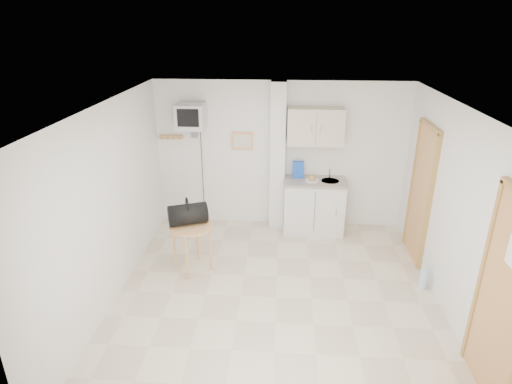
# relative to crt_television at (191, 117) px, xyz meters

# --- Properties ---
(ground) EXTENTS (4.50, 4.50, 0.00)m
(ground) POSITION_rel_crt_television_xyz_m (1.45, -2.02, -1.94)
(ground) COLOR beige
(ground) RESTS_ON ground
(room_envelope) EXTENTS (4.24, 4.54, 2.55)m
(room_envelope) POSITION_rel_crt_television_xyz_m (1.69, -1.93, -0.40)
(room_envelope) COLOR white
(room_envelope) RESTS_ON ground
(kitchenette) EXTENTS (1.03, 0.58, 2.10)m
(kitchenette) POSITION_rel_crt_television_xyz_m (2.02, -0.02, -1.13)
(kitchenette) COLOR silver
(kitchenette) RESTS_ON ground
(crt_television) EXTENTS (0.44, 0.45, 2.15)m
(crt_television) POSITION_rel_crt_television_xyz_m (0.00, 0.00, 0.00)
(crt_television) COLOR slate
(crt_television) RESTS_ON ground
(round_table) EXTENTS (0.62, 0.62, 0.72)m
(round_table) POSITION_rel_crt_television_xyz_m (0.22, -1.41, -1.32)
(round_table) COLOR tan
(round_table) RESTS_ON ground
(duffel_bag) EXTENTS (0.61, 0.47, 0.40)m
(duffel_bag) POSITION_rel_crt_television_xyz_m (0.18, -1.36, -1.07)
(duffel_bag) COLOR black
(duffel_bag) RESTS_ON round_table
(water_bottle) EXTENTS (0.11, 0.11, 0.32)m
(water_bottle) POSITION_rel_crt_television_xyz_m (3.43, -1.68, -1.79)
(water_bottle) COLOR #AAD2EB
(water_bottle) RESTS_ON ground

